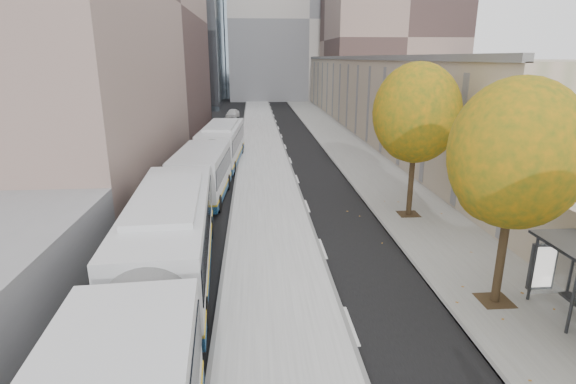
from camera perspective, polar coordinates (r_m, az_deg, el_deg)
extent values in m
cube|color=#A2A2A2|center=(36.15, -3.11, 3.75)|extent=(4.25, 150.00, 0.15)
cube|color=gray|center=(37.19, 9.34, 3.87)|extent=(4.75, 150.00, 0.08)
cube|color=tan|center=(67.43, 13.33, 12.73)|extent=(18.00, 92.00, 8.00)
cube|color=gray|center=(45.16, -29.67, 20.18)|extent=(24.00, 46.00, 25.00)
cube|color=#A6A099|center=(97.05, 2.06, 20.73)|extent=(30.00, 18.00, 30.00)
cylinder|color=black|center=(16.85, 25.41, -7.56)|extent=(0.28, 0.28, 3.24)
sphere|color=#315015|center=(15.83, 27.00, 4.34)|extent=(4.20, 4.20, 4.20)
cylinder|color=black|center=(24.54, 15.32, 1.00)|extent=(0.28, 0.28, 3.38)
sphere|color=#315015|center=(23.84, 16.01, 9.62)|extent=(4.40, 4.40, 4.40)
cube|color=silver|center=(13.72, -16.50, -12.64)|extent=(3.98, 19.24, 3.18)
cube|color=black|center=(13.45, -16.70, -10.47)|extent=(3.99, 18.48, 1.10)
cube|color=silver|center=(32.10, -9.24, 4.52)|extent=(3.69, 18.20, 3.01)
cube|color=black|center=(31.99, -9.29, 5.49)|extent=(3.71, 17.48, 1.04)
cube|color=#007C4A|center=(23.51, -10.93, -0.94)|extent=(1.91, 0.17, 1.16)
imported|color=silver|center=(64.54, -7.06, 9.88)|extent=(2.04, 3.88, 1.26)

